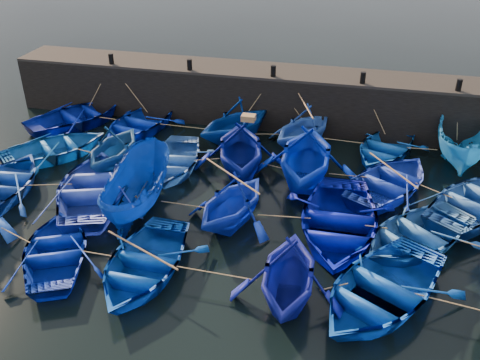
% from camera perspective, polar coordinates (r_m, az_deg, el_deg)
% --- Properties ---
extents(ground, '(120.00, 120.00, 0.00)m').
position_cam_1_polar(ground, '(17.72, -2.47, -6.95)').
color(ground, black).
rests_on(ground, ground).
extents(quay_wall, '(26.00, 2.50, 2.50)m').
position_cam_1_polar(quay_wall, '(26.18, 3.82, 8.75)').
color(quay_wall, black).
rests_on(quay_wall, ground).
extents(quay_top, '(26.00, 2.50, 0.12)m').
position_cam_1_polar(quay_top, '(25.75, 3.92, 11.47)').
color(quay_top, black).
rests_on(quay_top, quay_wall).
extents(bollard_0, '(0.24, 0.24, 0.50)m').
position_cam_1_polar(bollard_0, '(27.29, -13.58, 12.47)').
color(bollard_0, black).
rests_on(bollard_0, quay_top).
extents(bollard_1, '(0.24, 0.24, 0.50)m').
position_cam_1_polar(bollard_1, '(25.77, -5.40, 12.15)').
color(bollard_1, black).
rests_on(bollard_1, quay_top).
extents(bollard_2, '(0.24, 0.24, 0.50)m').
position_cam_1_polar(bollard_2, '(24.81, 3.57, 11.53)').
color(bollard_2, black).
rests_on(bollard_2, quay_top).
extents(bollard_3, '(0.24, 0.24, 0.50)m').
position_cam_1_polar(bollard_3, '(24.47, 12.97, 10.58)').
color(bollard_3, black).
rests_on(bollard_3, quay_top).
extents(bollard_4, '(0.24, 0.24, 0.50)m').
position_cam_1_polar(bollard_4, '(24.78, 22.32, 9.35)').
color(bollard_4, black).
rests_on(bollard_4, quay_top).
extents(boat_0, '(5.69, 6.07, 1.02)m').
position_cam_1_polar(boat_0, '(27.13, -16.93, 6.58)').
color(boat_0, '#001181').
rests_on(boat_0, ground).
extents(boat_1, '(4.25, 5.25, 0.96)m').
position_cam_1_polar(boat_1, '(25.68, -10.85, 5.99)').
color(boat_1, '#0521A7').
rests_on(boat_1, ground).
extents(boat_2, '(5.12, 5.28, 2.12)m').
position_cam_1_polar(boat_2, '(23.93, -0.52, 6.26)').
color(boat_2, navy).
rests_on(boat_2, ground).
extents(boat_3, '(4.67, 4.89, 2.00)m').
position_cam_1_polar(boat_3, '(23.70, 6.82, 5.64)').
color(boat_3, blue).
rests_on(boat_3, ground).
extents(boat_4, '(4.40, 5.13, 0.90)m').
position_cam_1_polar(boat_4, '(23.75, 15.18, 3.36)').
color(boat_4, '#0B47A2').
rests_on(boat_4, ground).
extents(boat_5, '(2.31, 5.36, 2.03)m').
position_cam_1_polar(boat_5, '(23.95, 22.63, 3.76)').
color(boat_5, blue).
rests_on(boat_5, ground).
extents(boat_6, '(5.42, 5.51, 0.94)m').
position_cam_1_polar(boat_6, '(24.22, -19.16, 3.29)').
color(boat_6, '#0D4E95').
rests_on(boat_6, ground).
extents(boat_7, '(3.33, 3.81, 1.93)m').
position_cam_1_polar(boat_7, '(22.43, -13.32, 3.48)').
color(boat_7, navy).
rests_on(boat_7, ground).
extents(boat_8, '(3.57, 4.64, 0.89)m').
position_cam_1_polar(boat_8, '(22.06, -7.11, 2.12)').
color(boat_8, '#3060B8').
rests_on(boat_8, ground).
extents(boat_9, '(4.88, 5.31, 2.35)m').
position_cam_1_polar(boat_9, '(21.32, 0.10, 3.54)').
color(boat_9, '#010E71').
rests_on(boat_9, ground).
extents(boat_10, '(4.34, 5.00, 2.57)m').
position_cam_1_polar(boat_10, '(20.67, 7.16, 2.75)').
color(boat_10, '#0221B5').
rests_on(boat_10, ground).
extents(boat_11, '(5.21, 5.72, 0.97)m').
position_cam_1_polar(boat_11, '(21.05, 15.77, -0.15)').
color(boat_11, '#132CA1').
rests_on(boat_11, ground).
extents(boat_12, '(5.85, 6.18, 1.04)m').
position_cam_1_polar(boat_12, '(20.76, 24.12, -2.12)').
color(boat_12, '#235295').
rests_on(boat_12, ground).
extents(boat_13, '(3.75, 4.95, 0.97)m').
position_cam_1_polar(boat_13, '(21.99, -23.96, -0.40)').
color(boat_13, '#194392').
rests_on(boat_13, ground).
extents(boat_14, '(5.34, 6.29, 1.11)m').
position_cam_1_polar(boat_14, '(20.50, -15.33, -0.71)').
color(boat_14, '#2C42BA').
rests_on(boat_14, ground).
extents(boat_15, '(2.28, 5.02, 1.89)m').
position_cam_1_polar(boat_15, '(19.25, -10.97, -0.90)').
color(boat_15, navy).
rests_on(boat_15, ground).
extents(boat_16, '(4.15, 4.47, 1.93)m').
position_cam_1_polar(boat_16, '(18.14, -0.87, -2.26)').
color(boat_16, '#0C26AA').
rests_on(boat_16, ground).
extents(boat_17, '(4.02, 5.55, 1.14)m').
position_cam_1_polar(boat_17, '(18.11, 10.39, -4.37)').
color(boat_17, '#00098C').
rests_on(boat_17, ground).
extents(boat_18, '(5.51, 5.65, 0.96)m').
position_cam_1_polar(boat_18, '(18.30, 18.26, -5.49)').
color(boat_18, '#205491').
rests_on(boat_18, ground).
extents(boat_21, '(4.46, 5.01, 0.86)m').
position_cam_1_polar(boat_21, '(17.72, -18.98, -7.07)').
color(boat_21, '#031D8A').
rests_on(boat_21, ground).
extents(boat_22, '(3.36, 4.63, 0.95)m').
position_cam_1_polar(boat_22, '(16.46, -10.31, -8.70)').
color(boat_22, '#05399C').
rests_on(boat_22, ground).
extents(boat_23, '(3.43, 3.92, 1.98)m').
position_cam_1_polar(boat_23, '(15.08, 5.18, -9.85)').
color(boat_23, navy).
rests_on(boat_23, ground).
extents(boat_24, '(5.70, 6.25, 1.06)m').
position_cam_1_polar(boat_24, '(15.72, 14.75, -11.17)').
color(boat_24, '#063CA5').
rests_on(boat_24, ground).
extents(wooden_crate, '(0.53, 0.40, 0.23)m').
position_cam_1_polar(wooden_crate, '(20.72, 0.91, 6.66)').
color(wooden_crate, olive).
rests_on(wooden_crate, boat_9).
extents(mooring_ropes, '(17.78, 11.60, 2.10)m').
position_cam_1_polar(mooring_ropes, '(21.36, 0.55, 2.72)').
color(mooring_ropes, tan).
rests_on(mooring_ropes, ground).
extents(loose_oars, '(9.49, 12.01, 1.11)m').
position_cam_1_polar(loose_oars, '(19.13, 4.00, 1.28)').
color(loose_oars, '#99724C').
rests_on(loose_oars, ground).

